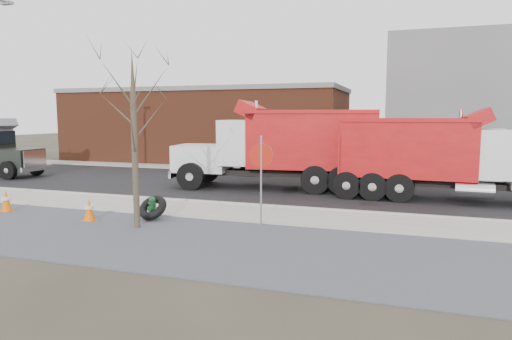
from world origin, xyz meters
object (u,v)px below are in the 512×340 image
(fire_hydrant, at_px, (153,209))
(stop_sign, at_px, (261,165))
(dump_truck_red_a, at_px, (438,155))
(dump_truck_red_b, at_px, (284,145))
(truck_tire, at_px, (153,208))

(fire_hydrant, bearing_deg, stop_sign, 3.16)
(dump_truck_red_a, xyz_separation_m, dump_truck_red_b, (-6.39, 0.76, 0.19))
(truck_tire, distance_m, dump_truck_red_b, 7.90)
(fire_hydrant, height_order, truck_tire, truck_tire)
(stop_sign, height_order, dump_truck_red_b, dump_truck_red_b)
(truck_tire, height_order, dump_truck_red_b, dump_truck_red_b)
(stop_sign, bearing_deg, dump_truck_red_b, 99.87)
(dump_truck_red_a, bearing_deg, truck_tire, -140.85)
(truck_tire, bearing_deg, dump_truck_red_b, 72.41)
(dump_truck_red_a, bearing_deg, stop_sign, -127.43)
(truck_tire, bearing_deg, dump_truck_red_a, 37.14)
(dump_truck_red_a, distance_m, dump_truck_red_b, 6.44)
(fire_hydrant, distance_m, stop_sign, 3.89)
(truck_tire, xyz_separation_m, dump_truck_red_a, (8.73, 6.62, 1.39))
(fire_hydrant, xyz_separation_m, dump_truck_red_b, (2.39, 7.31, 1.65))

